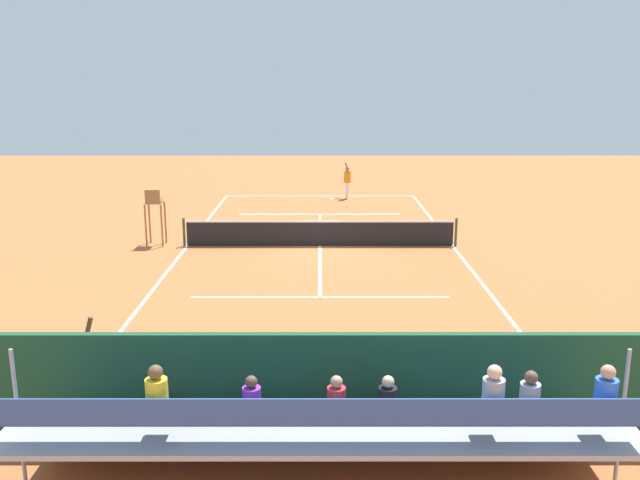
# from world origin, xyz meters

# --- Properties ---
(ground_plane) EXTENTS (60.00, 60.00, 0.00)m
(ground_plane) POSITION_xyz_m (0.00, 0.00, 0.00)
(ground_plane) COLOR #BC6033
(court_line_markings) EXTENTS (10.10, 22.20, 0.01)m
(court_line_markings) POSITION_xyz_m (0.00, -0.04, 0.00)
(court_line_markings) COLOR white
(court_line_markings) RESTS_ON ground
(tennis_net) EXTENTS (10.30, 0.10, 1.07)m
(tennis_net) POSITION_xyz_m (0.00, 0.00, 0.50)
(tennis_net) COLOR black
(tennis_net) RESTS_ON ground
(backdrop_wall) EXTENTS (18.00, 0.16, 2.00)m
(backdrop_wall) POSITION_xyz_m (0.00, 14.00, 1.00)
(backdrop_wall) COLOR #1E4C2D
(backdrop_wall) RESTS_ON ground
(bleacher_stand) EXTENTS (9.06, 2.40, 2.48)m
(bleacher_stand) POSITION_xyz_m (-0.08, 15.35, 0.95)
(bleacher_stand) COLOR #9EA0A5
(bleacher_stand) RESTS_ON ground
(umpire_chair) EXTENTS (0.67, 0.67, 2.14)m
(umpire_chair) POSITION_xyz_m (6.20, -0.16, 1.31)
(umpire_chair) COLOR olive
(umpire_chair) RESTS_ON ground
(courtside_bench) EXTENTS (1.80, 0.40, 0.93)m
(courtside_bench) POSITION_xyz_m (-1.58, 13.27, 0.56)
(courtside_bench) COLOR #9E754C
(courtside_bench) RESTS_ON ground
(equipment_bag) EXTENTS (0.90, 0.36, 0.36)m
(equipment_bag) POSITION_xyz_m (0.26, 13.40, 0.18)
(equipment_bag) COLOR #B22D2D
(equipment_bag) RESTS_ON ground
(tennis_player) EXTENTS (0.40, 0.55, 1.93)m
(tennis_player) POSITION_xyz_m (-1.43, -10.19, 1.02)
(tennis_player) COLOR white
(tennis_player) RESTS_ON ground
(tennis_racket) EXTENTS (0.57, 0.32, 0.03)m
(tennis_racket) POSITION_xyz_m (-0.66, -10.04, 0.01)
(tennis_racket) COLOR black
(tennis_racket) RESTS_ON ground
(tennis_ball_near) EXTENTS (0.07, 0.07, 0.07)m
(tennis_ball_near) POSITION_xyz_m (-1.29, -7.71, 0.03)
(tennis_ball_near) COLOR #CCDB33
(tennis_ball_near) RESTS_ON ground
(tennis_ball_far) EXTENTS (0.07, 0.07, 0.07)m
(tennis_ball_far) POSITION_xyz_m (0.50, -8.54, 0.03)
(tennis_ball_far) COLOR #CCDB33
(tennis_ball_far) RESTS_ON ground
(line_judge) EXTENTS (0.39, 0.54, 1.93)m
(line_judge) POSITION_xyz_m (4.31, 13.17, 1.02)
(line_judge) COLOR #232328
(line_judge) RESTS_ON ground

